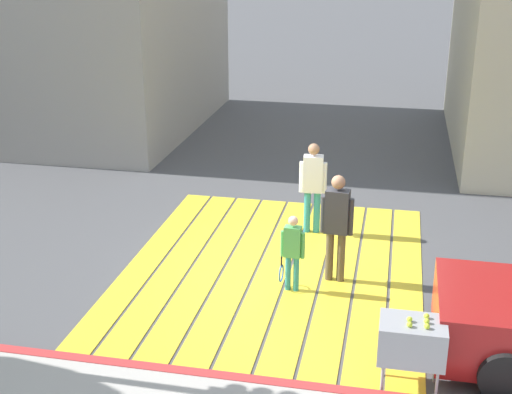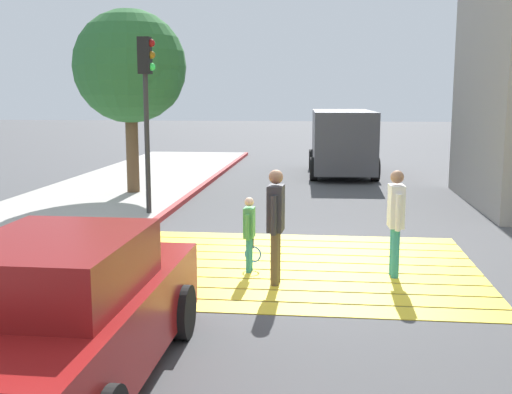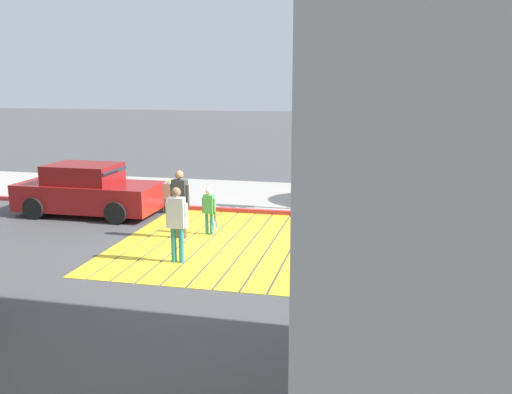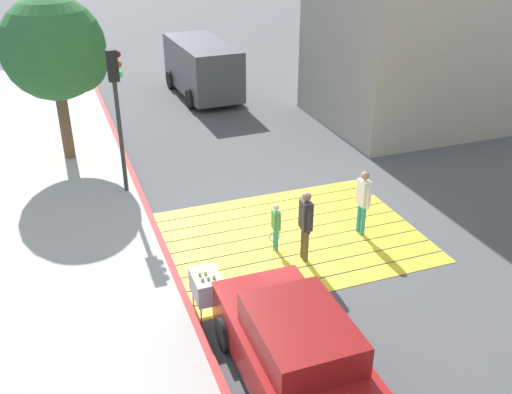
% 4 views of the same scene
% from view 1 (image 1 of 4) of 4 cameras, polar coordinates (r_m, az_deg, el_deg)
% --- Properties ---
extents(ground_plane, '(120.00, 120.00, 0.00)m').
position_cam_1_polar(ground_plane, '(11.82, 1.38, -5.97)').
color(ground_plane, '#4C4C4F').
extents(crosswalk_stripes, '(6.40, 4.90, 0.01)m').
position_cam_1_polar(crosswalk_stripes, '(11.82, 1.38, -5.95)').
color(crosswalk_stripes, yellow).
rests_on(crosswalk_stripes, ground).
extents(curb_painted, '(0.16, 40.00, 0.13)m').
position_cam_1_polar(curb_painted, '(9.05, -2.44, -14.63)').
color(curb_painted, '#BC3333').
rests_on(curb_painted, ground).
extents(tennis_ball_cart, '(0.56, 0.80, 1.02)m').
position_cam_1_polar(tennis_ball_cart, '(8.81, 12.58, -11.34)').
color(tennis_ball_cart, '#99999E').
rests_on(tennis_ball_cart, ground).
extents(pedestrian_adult_lead, '(0.26, 0.52, 1.80)m').
position_cam_1_polar(pedestrian_adult_lead, '(11.13, 6.59, -1.93)').
color(pedestrian_adult_lead, brown).
rests_on(pedestrian_adult_lead, ground).
extents(pedestrian_adult_trailing, '(0.25, 0.51, 1.74)m').
position_cam_1_polar(pedestrian_adult_trailing, '(12.95, 4.65, 1.26)').
color(pedestrian_adult_trailing, teal).
rests_on(pedestrian_adult_trailing, ground).
extents(pedestrian_child_with_racket, '(0.28, 0.39, 1.27)m').
position_cam_1_polar(pedestrian_child_with_racket, '(10.88, 2.94, -4.28)').
color(pedestrian_child_with_racket, teal).
rests_on(pedestrian_child_with_racket, ground).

